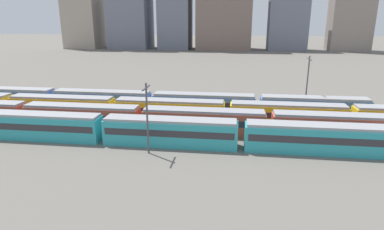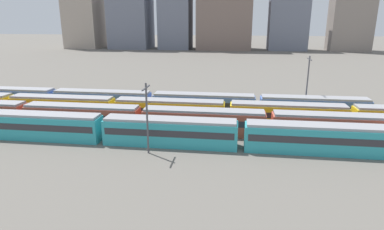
{
  "view_description": "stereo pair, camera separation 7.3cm",
  "coord_description": "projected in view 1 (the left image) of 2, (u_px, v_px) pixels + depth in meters",
  "views": [
    {
      "loc": [
        37.88,
        -40.93,
        16.47
      ],
      "look_at": [
        31.33,
        7.8,
        2.04
      ],
      "focal_mm": 30.75,
      "sensor_mm": 36.0,
      "label": 1
    },
    {
      "loc": [
        37.96,
        -40.92,
        16.47
      ],
      "look_at": [
        31.33,
        7.8,
        2.04
      ],
      "focal_mm": 30.75,
      "sensor_mm": 36.0,
      "label": 2
    }
  ],
  "objects": [
    {
      "name": "train_track_0",
      "position": [
        103.0,
        129.0,
        45.32
      ],
      "size": [
        74.7,
        3.06,
        3.75
      ],
      "color": "teal",
      "rests_on": "ground_plane"
    },
    {
      "name": "train_track_1",
      "position": [
        203.0,
        121.0,
        48.55
      ],
      "size": [
        93.6,
        3.06,
        3.75
      ],
      "color": "#BC4C38",
      "rests_on": "ground_plane"
    },
    {
      "name": "train_track_2",
      "position": [
        227.0,
        113.0,
        53.07
      ],
      "size": [
        112.5,
        3.06,
        3.75
      ],
      "color": "yellow",
      "rests_on": "ground_plane"
    },
    {
      "name": "distant_building_2",
      "position": [
        175.0,
        10.0,
        182.01
      ],
      "size": [
        17.1,
        18.41,
        41.81
      ],
      "primitive_type": "cube",
      "color": "slate",
      "rests_on": "ground_plane"
    },
    {
      "name": "distant_building_4",
      "position": [
        288.0,
        14.0,
        174.78
      ],
      "size": [
        20.16,
        14.94,
        37.59
      ],
      "primitive_type": "cube",
      "color": "slate",
      "rests_on": "ground_plane"
    },
    {
      "name": "train_track_3",
      "position": [
        152.0,
        102.0,
        59.78
      ],
      "size": [
        74.7,
        3.06,
        3.75
      ],
      "color": "#4C70BC",
      "rests_on": "ground_plane"
    },
    {
      "name": "ground_plane",
      "position": [
        10.0,
        120.0,
        55.83
      ],
      "size": [
        600.0,
        600.0,
        0.0
      ],
      "primitive_type": "plane",
      "color": "#666059"
    },
    {
      "name": "catenary_pole_0",
      "position": [
        147.0,
        115.0,
        40.52
      ],
      "size": [
        0.24,
        3.2,
        9.08
      ],
      "color": "#4C4C51",
      "rests_on": "ground_plane"
    },
    {
      "name": "distant_building_0",
      "position": [
        83.0,
        5.0,
        188.03
      ],
      "size": [
        18.93,
        19.57,
        47.76
      ],
      "primitive_type": "cube",
      "color": "#A89989",
      "rests_on": "ground_plane"
    },
    {
      "name": "catenary_pole_1",
      "position": [
        307.0,
        82.0,
        57.85
      ],
      "size": [
        0.24,
        3.2,
        10.35
      ],
      "color": "#4C4C51",
      "rests_on": "ground_plane"
    },
    {
      "name": "distant_building_1",
      "position": [
        130.0,
        5.0,
        184.51
      ],
      "size": [
        22.03,
        20.74,
        47.5
      ],
      "primitive_type": "cube",
      "color": "slate",
      "rests_on": "ground_plane"
    },
    {
      "name": "distant_building_3",
      "position": [
        225.0,
        6.0,
        177.85
      ],
      "size": [
        29.33,
        21.56,
        46.59
      ],
      "primitive_type": "cube",
      "color": "#7A665B",
      "rests_on": "ground_plane"
    }
  ]
}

